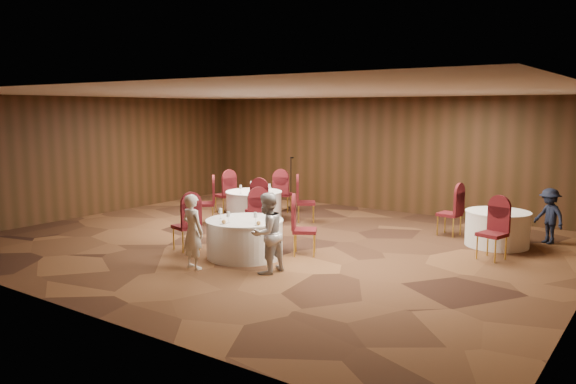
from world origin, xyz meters
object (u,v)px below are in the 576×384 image
Objects in this scene: table_left at (254,205)px; woman_b at (267,233)px; mic_stand at (291,193)px; man_c at (549,216)px; table_right at (497,228)px; woman_a at (193,232)px; table_main at (245,238)px.

woman_b is (3.24, -3.69, 0.34)m from table_left.
mic_stand reaches higher than man_c.
woman_b is (-2.77, -4.38, 0.34)m from table_right.
mic_stand reaches higher than woman_a.
woman_b is (3.46, -5.70, 0.29)m from mic_stand.
mic_stand is at bearing 115.71° from table_main.
man_c is at bearing 12.72° from table_left.
table_right is 5.19m from woman_b.
man_c is (4.86, 5.79, -0.08)m from woman_a.
mic_stand is at bearing -143.34° from woman_b.
man_c is at bearing 45.00° from table_main.
table_left is at bearing -173.41° from table_right.
woman_b is 6.36m from man_c.
table_right is 6.37m from woman_a.
table_right is at bearing -98.57° from man_c.
table_right is (6.01, 0.69, -0.00)m from table_left.
woman_b is 1.20× the size of man_c.
woman_b is at bearing -147.37° from woman_a.
table_main is at bearing -92.84° from woman_a.
woman_a is 1.37m from woman_b.
mic_stand is (-6.23, 1.32, 0.05)m from table_right.
woman_a is (-4.02, -4.93, 0.31)m from table_right.
table_left is at bearing -131.22° from man_c.
woman_a is (-0.24, -1.17, 0.31)m from table_main.
table_left is 2.03m from mic_stand.
woman_a is at bearing -64.88° from table_left.
table_right is 1.11× the size of man_c.
table_right is 6.37m from mic_stand.
table_right is 0.97× the size of woman_a.
table_right is at bearing 44.92° from table_main.
mic_stand is at bearing -61.72° from woman_a.
woman_a is at bearing -60.81° from woman_b.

